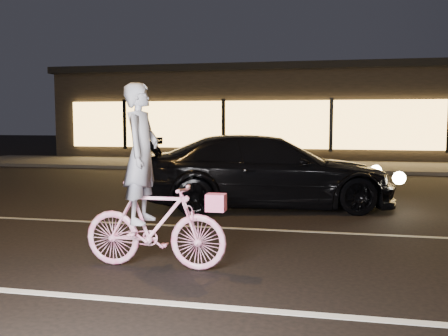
# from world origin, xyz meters

# --- Properties ---
(ground) EXTENTS (90.00, 90.00, 0.00)m
(ground) POSITION_xyz_m (0.00, 0.00, 0.00)
(ground) COLOR black
(ground) RESTS_ON ground
(lane_stripe_near) EXTENTS (60.00, 0.12, 0.01)m
(lane_stripe_near) POSITION_xyz_m (0.00, -1.50, 0.00)
(lane_stripe_near) COLOR silver
(lane_stripe_near) RESTS_ON ground
(lane_stripe_far) EXTENTS (60.00, 0.10, 0.01)m
(lane_stripe_far) POSITION_xyz_m (0.00, 2.00, 0.00)
(lane_stripe_far) COLOR gray
(lane_stripe_far) RESTS_ON ground
(sidewalk) EXTENTS (30.00, 4.00, 0.12)m
(sidewalk) POSITION_xyz_m (0.00, 13.00, 0.06)
(sidewalk) COLOR #383533
(sidewalk) RESTS_ON ground
(storefront) EXTENTS (25.40, 8.42, 4.20)m
(storefront) POSITION_xyz_m (0.00, 18.97, 2.15)
(storefront) COLOR black
(storefront) RESTS_ON ground
(cyclist) EXTENTS (1.80, 0.62, 2.27)m
(cyclist) POSITION_xyz_m (-2.20, -0.39, 0.81)
(cyclist) COLOR #F0318D
(cyclist) RESTS_ON ground
(sedan) EXTENTS (5.53, 3.24, 1.50)m
(sedan) POSITION_xyz_m (-1.31, 4.12, 0.75)
(sedan) COLOR black
(sedan) RESTS_ON ground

